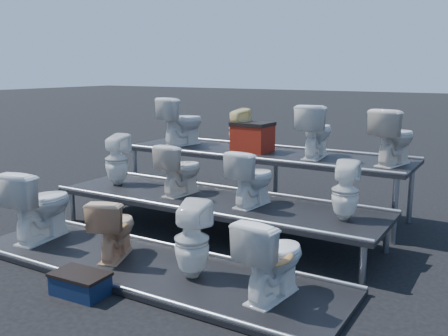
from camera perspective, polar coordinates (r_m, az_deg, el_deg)
The scene contains 18 objects.
ground at distance 6.29m, azimuth -1.08°, elevation -7.66°, with size 80.00×80.00×0.00m, color black.
tier_front at distance 5.29m, azimuth -8.69°, elevation -11.21°, with size 4.20×1.20×0.06m, color black.
tier_mid at distance 6.21m, azimuth -1.09°, elevation -5.65°, with size 4.20×1.20×0.46m, color black.
tier_back at distance 7.26m, azimuth 4.33°, elevation -1.55°, with size 4.20×1.20×0.86m, color black.
toilet_0 at distance 6.24m, azimuth -20.26°, elevation -3.89°, with size 0.47×0.83×0.84m, color white.
toilet_1 at distance 5.44m, azimuth -12.44°, elevation -6.62°, with size 0.37×0.65×0.67m, color tan.
toilet_2 at distance 4.83m, azimuth -3.68°, elevation -8.19°, with size 0.34×0.34×0.75m, color white.
toilet_3 at distance 4.43m, azimuth 5.54°, elevation -10.10°, with size 0.41×0.73×0.74m, color white.
toilet_4 at distance 7.02m, azimuth -12.16°, elevation 0.95°, with size 0.32×0.32×0.70m, color white.
toilet_5 at distance 6.35m, azimuth -5.00°, elevation -0.12°, with size 0.37×0.64×0.66m, color silver.
toilet_6 at distance 5.82m, azimuth 3.23°, elevation -1.13°, with size 0.37×0.65×0.66m, color white.
toilet_7 at distance 5.42m, azimuth 13.70°, elevation -2.54°, with size 0.29×0.29×0.63m, color white.
toilet_8 at distance 7.85m, azimuth -4.84°, elevation 5.36°, with size 0.42×0.73×0.75m, color white.
toilet_9 at distance 7.32m, azimuth 1.65°, elevation 4.44°, with size 0.28×0.28×0.61m, color #F3E49E.
toilet_10 at distance 6.82m, azimuth 10.39°, elevation 4.20°, with size 0.40×0.71×0.72m, color white.
toilet_11 at distance 6.53m, azimuth 18.84°, elevation 3.40°, with size 0.39×0.69×0.70m, color silver.
red_crate at distance 7.22m, azimuth 3.27°, elevation 3.38°, with size 0.52×0.42×0.38m, color maroon.
step_stool at distance 4.88m, azimuth -16.09°, elevation -12.75°, with size 0.50×0.30×0.18m, color #0F1B36.
Camera 1 is at (3.15, -5.04, 2.05)m, focal length 40.00 mm.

